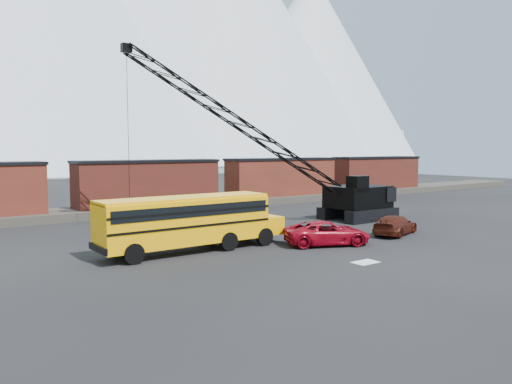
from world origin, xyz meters
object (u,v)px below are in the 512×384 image
red_pickup (327,233)px  crawler_crane (246,128)px  maroon_suv (395,225)px  school_bus (191,221)px

red_pickup → crawler_crane: 11.35m
red_pickup → crawler_crane: size_ratio=0.25×
maroon_suv → red_pickup: bearing=70.4°
red_pickup → school_bus: bearing=91.7°
school_bus → red_pickup: (7.73, -3.22, -1.06)m
school_bus → crawler_crane: 11.49m
maroon_suv → crawler_crane: (-6.00, 9.28, 6.78)m
maroon_suv → school_bus: bearing=58.2°
school_bus → crawler_crane: (8.05, 5.93, 5.66)m
school_bus → maroon_suv: 14.49m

